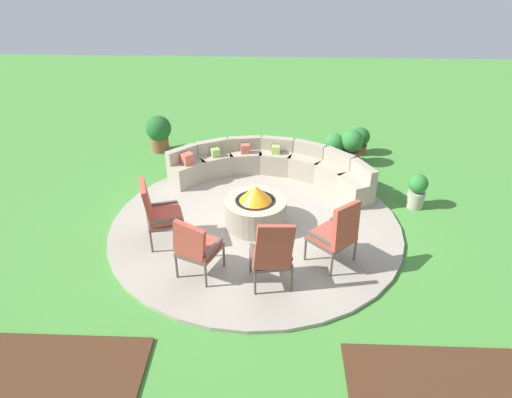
{
  "coord_description": "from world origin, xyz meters",
  "views": [
    {
      "loc": [
        0.29,
        -6.97,
        4.68
      ],
      "look_at": [
        0.0,
        0.2,
        0.45
      ],
      "focal_mm": 33.39,
      "sensor_mm": 36.0,
      "label": 1
    }
  ],
  "objects_px": {
    "lounge_chair_back_right": "(337,233)",
    "potted_plant_0": "(360,140)",
    "potted_plant_3": "(351,146)",
    "potted_plant_4": "(417,190)",
    "fire_pit": "(256,209)",
    "lounge_chair_back_left": "(272,253)",
    "curved_stone_bench": "(272,167)",
    "potted_plant_1": "(159,131)",
    "lounge_chair_front_left": "(158,211)",
    "lounge_chair_front_right": "(196,246)",
    "potted_plant_2": "(334,148)"
  },
  "relations": [
    {
      "from": "fire_pit",
      "to": "lounge_chair_back_left",
      "type": "distance_m",
      "value": 1.66
    },
    {
      "from": "lounge_chair_front_right",
      "to": "potted_plant_2",
      "type": "xyz_separation_m",
      "value": [
        2.41,
        4.02,
        -0.22
      ]
    },
    {
      "from": "potted_plant_0",
      "to": "potted_plant_2",
      "type": "distance_m",
      "value": 0.85
    },
    {
      "from": "lounge_chair_front_right",
      "to": "potted_plant_0",
      "type": "bearing_deg",
      "value": 79.42
    },
    {
      "from": "curved_stone_bench",
      "to": "potted_plant_2",
      "type": "height_order",
      "value": "curved_stone_bench"
    },
    {
      "from": "potted_plant_4",
      "to": "lounge_chair_back_right",
      "type": "bearing_deg",
      "value": -132.41
    },
    {
      "from": "lounge_chair_front_right",
      "to": "lounge_chair_back_right",
      "type": "bearing_deg",
      "value": 33.58
    },
    {
      "from": "curved_stone_bench",
      "to": "lounge_chair_back_right",
      "type": "distance_m",
      "value": 2.9
    },
    {
      "from": "potted_plant_0",
      "to": "potted_plant_1",
      "type": "height_order",
      "value": "potted_plant_1"
    },
    {
      "from": "curved_stone_bench",
      "to": "lounge_chair_back_left",
      "type": "height_order",
      "value": "lounge_chair_back_left"
    },
    {
      "from": "lounge_chair_back_right",
      "to": "potted_plant_0",
      "type": "xyz_separation_m",
      "value": [
        0.99,
        4.19,
        -0.28
      ]
    },
    {
      "from": "fire_pit",
      "to": "potted_plant_4",
      "type": "bearing_deg",
      "value": 15.42
    },
    {
      "from": "curved_stone_bench",
      "to": "lounge_chair_front_left",
      "type": "relative_size",
      "value": 3.62
    },
    {
      "from": "potted_plant_1",
      "to": "curved_stone_bench",
      "type": "bearing_deg",
      "value": -28.98
    },
    {
      "from": "potted_plant_1",
      "to": "potted_plant_4",
      "type": "height_order",
      "value": "potted_plant_1"
    },
    {
      "from": "lounge_chair_back_right",
      "to": "potted_plant_1",
      "type": "bearing_deg",
      "value": 86.3
    },
    {
      "from": "curved_stone_bench",
      "to": "lounge_chair_front_right",
      "type": "xyz_separation_m",
      "value": [
        -1.07,
        -3.09,
        0.25
      ]
    },
    {
      "from": "fire_pit",
      "to": "curved_stone_bench",
      "type": "relative_size",
      "value": 0.27
    },
    {
      "from": "lounge_chair_front_left",
      "to": "potted_plant_4",
      "type": "xyz_separation_m",
      "value": [
        4.51,
        1.37,
        -0.28
      ]
    },
    {
      "from": "potted_plant_0",
      "to": "potted_plant_1",
      "type": "relative_size",
      "value": 0.74
    },
    {
      "from": "potted_plant_2",
      "to": "lounge_chair_front_left",
      "type": "bearing_deg",
      "value": -135.03
    },
    {
      "from": "lounge_chair_front_left",
      "to": "potted_plant_2",
      "type": "height_order",
      "value": "lounge_chair_front_left"
    },
    {
      "from": "lounge_chair_back_right",
      "to": "potted_plant_4",
      "type": "distance_m",
      "value": 2.54
    },
    {
      "from": "lounge_chair_back_left",
      "to": "lounge_chair_back_right",
      "type": "bearing_deg",
      "value": 19.85
    },
    {
      "from": "lounge_chair_front_right",
      "to": "potted_plant_1",
      "type": "xyz_separation_m",
      "value": [
        -1.55,
        4.54,
        -0.12
      ]
    },
    {
      "from": "lounge_chair_back_left",
      "to": "fire_pit",
      "type": "bearing_deg",
      "value": 89.87
    },
    {
      "from": "lounge_chair_back_left",
      "to": "lounge_chair_front_right",
      "type": "bearing_deg",
      "value": 159.48
    },
    {
      "from": "fire_pit",
      "to": "lounge_chair_front_left",
      "type": "xyz_separation_m",
      "value": [
        -1.55,
        -0.55,
        0.26
      ]
    },
    {
      "from": "potted_plant_1",
      "to": "potted_plant_2",
      "type": "relative_size",
      "value": 1.21
    },
    {
      "from": "curved_stone_bench",
      "to": "potted_plant_1",
      "type": "height_order",
      "value": "potted_plant_1"
    },
    {
      "from": "lounge_chair_front_right",
      "to": "lounge_chair_back_right",
      "type": "relative_size",
      "value": 0.92
    },
    {
      "from": "curved_stone_bench",
      "to": "lounge_chair_back_right",
      "type": "height_order",
      "value": "lounge_chair_back_right"
    },
    {
      "from": "lounge_chair_front_left",
      "to": "lounge_chair_back_left",
      "type": "distance_m",
      "value": 2.13
    },
    {
      "from": "lounge_chair_front_left",
      "to": "potted_plant_2",
      "type": "bearing_deg",
      "value": 117.12
    },
    {
      "from": "lounge_chair_back_left",
      "to": "potted_plant_1",
      "type": "distance_m",
      "value": 5.42
    },
    {
      "from": "potted_plant_1",
      "to": "potted_plant_0",
      "type": "bearing_deg",
      "value": 0.38
    },
    {
      "from": "potted_plant_0",
      "to": "potted_plant_3",
      "type": "relative_size",
      "value": 0.79
    },
    {
      "from": "fire_pit",
      "to": "lounge_chair_back_left",
      "type": "xyz_separation_m",
      "value": [
        0.3,
        -1.61,
        0.28
      ]
    },
    {
      "from": "lounge_chair_back_right",
      "to": "potted_plant_4",
      "type": "xyz_separation_m",
      "value": [
        1.7,
        1.86,
        -0.28
      ]
    },
    {
      "from": "curved_stone_bench",
      "to": "lounge_chair_back_left",
      "type": "bearing_deg",
      "value": -89.42
    },
    {
      "from": "lounge_chair_front_right",
      "to": "potted_plant_2",
      "type": "relative_size",
      "value": 1.47
    },
    {
      "from": "fire_pit",
      "to": "potted_plant_3",
      "type": "height_order",
      "value": "fire_pit"
    },
    {
      "from": "lounge_chair_front_right",
      "to": "potted_plant_0",
      "type": "relative_size",
      "value": 1.65
    },
    {
      "from": "potted_plant_3",
      "to": "potted_plant_4",
      "type": "relative_size",
      "value": 1.2
    },
    {
      "from": "lounge_chair_back_left",
      "to": "potted_plant_3",
      "type": "relative_size",
      "value": 1.44
    },
    {
      "from": "potted_plant_2",
      "to": "lounge_chair_back_right",
      "type": "bearing_deg",
      "value": -95.35
    },
    {
      "from": "lounge_chair_back_left",
      "to": "potted_plant_3",
      "type": "height_order",
      "value": "lounge_chair_back_left"
    },
    {
      "from": "fire_pit",
      "to": "potted_plant_2",
      "type": "distance_m",
      "value": 3.05
    },
    {
      "from": "lounge_chair_back_right",
      "to": "potted_plant_0",
      "type": "height_order",
      "value": "lounge_chair_back_right"
    },
    {
      "from": "curved_stone_bench",
      "to": "potted_plant_1",
      "type": "distance_m",
      "value": 3.0
    }
  ]
}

